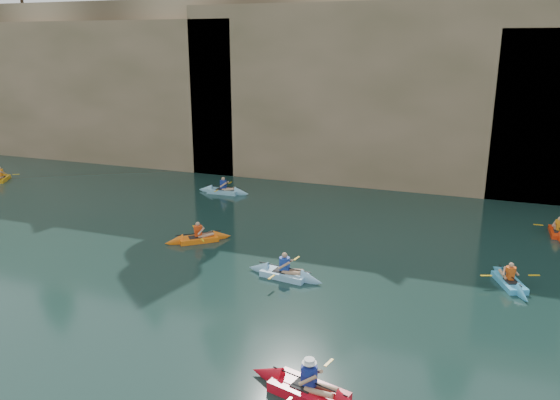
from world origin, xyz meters
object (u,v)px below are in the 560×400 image
(main_kayaker, at_px, (309,391))
(kayaker_orange, at_px, (198,238))
(kayaker_red_far, at_px, (558,232))
(kayaker_ltblue_near, at_px, (285,274))

(main_kayaker, distance_m, kayaker_orange, 12.15)
(main_kayaker, distance_m, kayaker_red_far, 17.40)
(kayaker_orange, relative_size, kayaker_ltblue_near, 0.85)
(kayaker_red_far, bearing_deg, kayaker_ltblue_near, 130.59)
(main_kayaker, xyz_separation_m, kayaker_orange, (-8.12, 9.04, -0.04))
(main_kayaker, bearing_deg, kayaker_ltblue_near, 129.05)
(kayaker_orange, bearing_deg, main_kayaker, -88.53)
(main_kayaker, xyz_separation_m, kayaker_red_far, (7.31, 15.79, -0.04))
(kayaker_orange, height_order, kayaker_red_far, kayaker_orange)
(main_kayaker, relative_size, kayaker_orange, 1.33)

